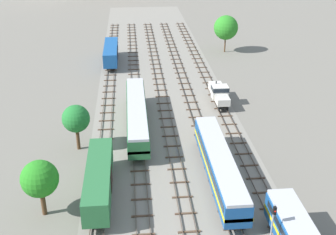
{
  "coord_description": "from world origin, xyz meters",
  "views": [
    {
      "loc": [
        -5.37,
        -6.04,
        29.97
      ],
      "look_at": [
        0.0,
        52.84,
        1.5
      ],
      "focal_mm": 46.05,
      "sensor_mm": 36.0,
      "label": 1
    }
  ],
  "objects_px": {
    "freight_boxcar_far_left_near": "(99,178)",
    "freight_boxcar_far_left_farther": "(111,52)",
    "passenger_coach_left_midfar": "(137,113)",
    "signal_post_nearest": "(272,225)",
    "shunter_loco_centre_right_far": "(219,93)",
    "diesel_railcar_centre_mid": "(219,164)"
  },
  "relations": [
    {
      "from": "shunter_loco_centre_right_far",
      "to": "signal_post_nearest",
      "type": "distance_m",
      "value": 36.35
    },
    {
      "from": "diesel_railcar_centre_mid",
      "to": "signal_post_nearest",
      "type": "bearing_deg",
      "value": -79.43
    },
    {
      "from": "signal_post_nearest",
      "to": "freight_boxcar_far_left_near",
      "type": "bearing_deg",
      "value": 146.15
    },
    {
      "from": "diesel_railcar_centre_mid",
      "to": "shunter_loco_centre_right_far",
      "type": "relative_size",
      "value": 2.42
    },
    {
      "from": "diesel_railcar_centre_mid",
      "to": "passenger_coach_left_midfar",
      "type": "relative_size",
      "value": 0.93
    },
    {
      "from": "freight_boxcar_far_left_near",
      "to": "shunter_loco_centre_right_far",
      "type": "height_order",
      "value": "freight_boxcar_far_left_near"
    },
    {
      "from": "freight_boxcar_far_left_near",
      "to": "shunter_loco_centre_right_far",
      "type": "distance_m",
      "value": 31.47
    },
    {
      "from": "freight_boxcar_far_left_near",
      "to": "freight_boxcar_far_left_farther",
      "type": "xyz_separation_m",
      "value": [
        0.0,
        48.69,
        0.0
      ]
    },
    {
      "from": "shunter_loco_centre_right_far",
      "to": "signal_post_nearest",
      "type": "bearing_deg",
      "value": -93.75
    },
    {
      "from": "diesel_railcar_centre_mid",
      "to": "shunter_loco_centre_right_far",
      "type": "distance_m",
      "value": 24.01
    },
    {
      "from": "shunter_loco_centre_right_far",
      "to": "signal_post_nearest",
      "type": "xyz_separation_m",
      "value": [
        -2.37,
        -36.23,
        1.75
      ]
    },
    {
      "from": "freight_boxcar_far_left_near",
      "to": "diesel_railcar_centre_mid",
      "type": "xyz_separation_m",
      "value": [
        14.23,
        1.58,
        0.15
      ]
    },
    {
      "from": "passenger_coach_left_midfar",
      "to": "freight_boxcar_far_left_farther",
      "type": "distance_m",
      "value": 32.26
    },
    {
      "from": "freight_boxcar_far_left_near",
      "to": "signal_post_nearest",
      "type": "height_order",
      "value": "signal_post_nearest"
    },
    {
      "from": "freight_boxcar_far_left_near",
      "to": "passenger_coach_left_midfar",
      "type": "xyz_separation_m",
      "value": [
        4.74,
        16.78,
        0.16
      ]
    },
    {
      "from": "shunter_loco_centre_right_far",
      "to": "freight_boxcar_far_left_near",
      "type": "bearing_deg",
      "value": -127.09
    },
    {
      "from": "freight_boxcar_far_left_near",
      "to": "freight_boxcar_far_left_farther",
      "type": "height_order",
      "value": "same"
    },
    {
      "from": "passenger_coach_left_midfar",
      "to": "signal_post_nearest",
      "type": "height_order",
      "value": "signal_post_nearest"
    },
    {
      "from": "diesel_railcar_centre_mid",
      "to": "signal_post_nearest",
      "type": "height_order",
      "value": "signal_post_nearest"
    },
    {
      "from": "diesel_railcar_centre_mid",
      "to": "freight_boxcar_far_left_farther",
      "type": "bearing_deg",
      "value": 106.8
    },
    {
      "from": "passenger_coach_left_midfar",
      "to": "shunter_loco_centre_right_far",
      "type": "height_order",
      "value": "passenger_coach_left_midfar"
    },
    {
      "from": "signal_post_nearest",
      "to": "diesel_railcar_centre_mid",
      "type": "bearing_deg",
      "value": 100.57
    }
  ]
}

